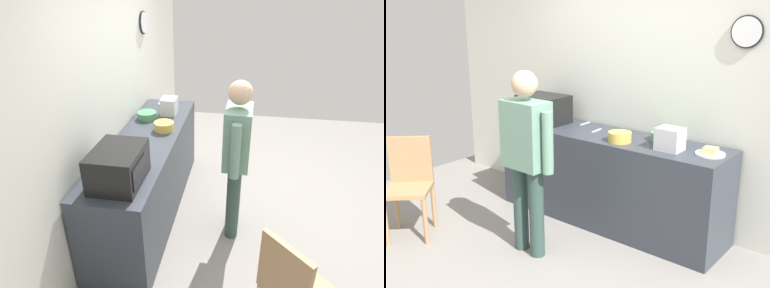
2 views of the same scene
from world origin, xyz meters
TOP-DOWN VIEW (x-y plane):
  - ground_plane at (0.00, 0.00)m, footprint 6.00×6.00m
  - back_wall at (0.00, 1.60)m, footprint 5.40×0.13m
  - kitchen_counter at (-0.15, 1.22)m, footprint 2.40×0.62m
  - microwave at (-1.00, 1.19)m, footprint 0.50×0.39m
  - sandwich_plate at (0.87, 1.24)m, footprint 0.25×0.25m
  - salad_bowl at (0.06, 1.09)m, footprint 0.22×0.22m
  - cereal_bowl at (0.35, 1.37)m, footprint 0.23×0.23m
  - toaster at (0.54, 1.14)m, footprint 0.22×0.18m
  - fork_utensil at (-0.35, 1.27)m, footprint 0.04×0.17m
  - spoon_utensil at (-0.62, 1.43)m, footprint 0.03×0.17m
  - person_standing at (-0.34, 0.28)m, footprint 0.59×0.25m
  - wooden_chair at (-1.48, -0.17)m, footprint 0.57×0.57m

SIDE VIEW (x-z plane):
  - ground_plane at x=0.00m, z-range 0.00..0.00m
  - kitchen_counter at x=-0.15m, z-range 0.00..0.92m
  - wooden_chair at x=-1.48m, z-range 0.05..0.99m
  - fork_utensil at x=-0.35m, z-range 0.92..0.93m
  - spoon_utensil at x=-0.62m, z-range 0.92..0.93m
  - sandwich_plate at x=0.87m, z-range 0.91..0.97m
  - person_standing at x=-0.34m, z-range 0.13..1.76m
  - cereal_bowl at x=0.35m, z-range 0.92..1.00m
  - salad_bowl at x=0.06m, z-range 0.92..1.01m
  - toaster at x=0.54m, z-range 0.92..1.12m
  - microwave at x=-1.00m, z-range 0.92..1.22m
  - back_wall at x=0.00m, z-range 0.00..2.60m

